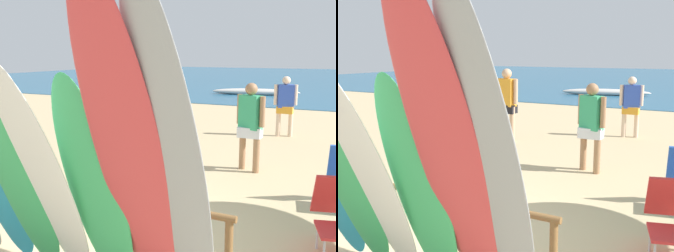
% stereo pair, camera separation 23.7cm
% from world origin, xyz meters
% --- Properties ---
extents(ground, '(60.00, 60.00, 0.00)m').
position_xyz_m(ground, '(0.00, 14.00, 0.00)').
color(ground, tan).
extents(ocean_water, '(60.00, 40.00, 0.02)m').
position_xyz_m(ocean_water, '(0.00, 32.37, 0.01)').
color(ocean_water, '#235B7F').
rests_on(ocean_water, ground).
extents(surfboard_rack, '(3.54, 0.07, 0.74)m').
position_xyz_m(surfboard_rack, '(0.00, 0.00, 0.59)').
color(surfboard_rack, brown).
rests_on(surfboard_rack, ground).
extents(surfboard_green_4, '(0.56, 0.90, 2.14)m').
position_xyz_m(surfboard_green_4, '(0.02, -0.64, 1.07)').
color(surfboard_green_4, '#38B266').
rests_on(surfboard_green_4, ground).
extents(surfboard_white_5, '(0.65, 0.93, 2.02)m').
position_xyz_m(surfboard_white_5, '(0.33, -0.63, 1.01)').
color(surfboard_white_5, white).
rests_on(surfboard_white_5, ground).
extents(surfboard_green_6, '(0.62, 0.74, 1.93)m').
position_xyz_m(surfboard_green_6, '(0.78, -0.55, 0.97)').
color(surfboard_green_6, '#38B266').
rests_on(surfboard_green_6, ground).
extents(surfboard_red_7, '(0.59, 1.17, 2.61)m').
position_xyz_m(surfboard_red_7, '(1.20, -0.70, 1.30)').
color(surfboard_red_7, '#D13D42').
rests_on(surfboard_red_7, ground).
extents(surfboard_grey_8, '(0.52, 1.06, 2.58)m').
position_xyz_m(surfboard_grey_8, '(1.52, -0.66, 1.29)').
color(surfboard_grey_8, '#999EA3').
rests_on(surfboard_grey_8, ground).
extents(beachgoer_photographing, '(0.54, 0.34, 1.55)m').
position_xyz_m(beachgoer_photographing, '(0.83, 3.84, 0.89)').
color(beachgoer_photographing, '#9E704C').
rests_on(beachgoer_photographing, ground).
extents(beachgoer_by_water, '(0.54, 0.30, 1.49)m').
position_xyz_m(beachgoer_by_water, '(0.79, 7.21, 0.86)').
color(beachgoer_by_water, beige).
rests_on(beachgoer_by_water, ground).
extents(beachgoer_near_rack, '(0.63, 0.31, 1.69)m').
position_xyz_m(beachgoer_near_rack, '(-1.69, 5.42, 0.97)').
color(beachgoer_near_rack, tan).
rests_on(beachgoer_near_rack, ground).
extents(distant_boat, '(4.29, 1.49, 0.34)m').
position_xyz_m(distant_boat, '(-2.47, 16.88, 0.15)').
color(distant_boat, silver).
rests_on(distant_boat, ground).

